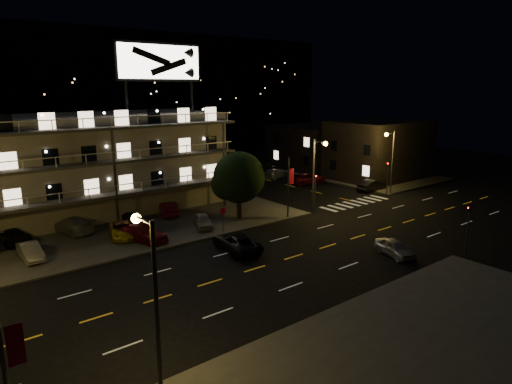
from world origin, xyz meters
TOP-DOWN VIEW (x-y plane):
  - ground at (0.00, 0.00)m, footprint 140.00×140.00m
  - curb_nw at (-14.00, 20.00)m, footprint 44.00×24.00m
  - curb_ne at (30.00, 20.00)m, footprint 16.00×24.00m
  - motel at (-9.94, 23.88)m, footprint 28.00×13.80m
  - side_bldg_front at (29.99, 16.00)m, footprint 14.06×10.00m
  - side_bldg_back at (29.99, 28.00)m, footprint 14.06×12.00m
  - hill_backdrop at (-5.94, 68.78)m, footprint 120.00×25.00m
  - streetlight_nc at (8.50, 7.94)m, footprint 0.44×1.92m
  - streetlight_ne at (22.14, 8.30)m, footprint 1.92×0.44m
  - streetlight_s at (-18.00, -7.94)m, footprint 0.44×1.92m
  - signal_nw at (9.00, 8.50)m, footprint 0.20×0.27m
  - signal_sw at (9.00, -8.50)m, footprint 0.20×0.27m
  - signal_ne at (22.00, 8.50)m, footprint 0.27×0.20m
  - banner_south at (-23.91, -8.40)m, footprint 0.83×0.16m
  - banner_north at (5.09, 8.40)m, footprint 0.83×0.16m
  - stop_sign at (-3.00, 8.57)m, footprint 0.91×0.11m
  - tree at (0.89, 11.40)m, footprint 5.47×5.27m
  - lot_car_1 at (-18.79, 12.23)m, footprint 1.38×3.88m
  - lot_car_2 at (-10.92, 12.92)m, footprint 3.49×5.15m
  - lot_car_3 at (-10.00, 10.87)m, footprint 3.77×5.35m
  - lot_car_4 at (-3.77, 10.90)m, footprint 2.77×4.02m
  - lot_car_6 at (-19.15, 17.50)m, footprint 2.71×4.80m
  - lot_car_7 at (-14.14, 17.07)m, footprint 3.46×5.49m
  - lot_car_8 at (-8.79, 16.32)m, footprint 2.70×4.03m
  - lot_car_9 at (-4.38, 16.83)m, footprint 2.62×4.51m
  - side_car_0 at (22.36, 11.09)m, footprint 4.58×1.69m
  - side_car_1 at (18.89, 19.53)m, footprint 5.82×3.42m
  - side_car_2 at (17.53, 25.31)m, footprint 5.47×3.98m
  - side_car_3 at (20.51, 30.59)m, footprint 3.88×1.68m
  - road_car_east at (4.60, -4.88)m, footprint 2.58×4.13m
  - road_car_west at (-4.74, 4.10)m, footprint 3.21×5.67m

SIDE VIEW (x-z plane):
  - ground at x=0.00m, z-range 0.00..0.00m
  - curb_nw at x=-14.00m, z-range 0.00..0.15m
  - curb_ne at x=30.00m, z-range 0.00..0.15m
  - side_car_3 at x=20.51m, z-range 0.00..1.30m
  - road_car_east at x=4.60m, z-range 0.00..1.31m
  - side_car_2 at x=17.53m, z-range 0.00..1.47m
  - road_car_west at x=-4.74m, z-range 0.00..1.49m
  - side_car_0 at x=22.36m, z-range 0.00..1.50m
  - side_car_1 at x=18.89m, z-range 0.00..1.52m
  - lot_car_6 at x=-19.15m, z-range 0.15..1.42m
  - lot_car_4 at x=-3.77m, z-range 0.15..1.42m
  - lot_car_8 at x=-8.79m, z-range 0.15..1.42m
  - lot_car_1 at x=-18.79m, z-range 0.15..1.43m
  - lot_car_2 at x=-10.92m, z-range 0.15..1.46m
  - lot_car_9 at x=-4.38m, z-range 0.15..1.56m
  - lot_car_3 at x=-10.00m, z-range 0.15..1.59m
  - lot_car_7 at x=-14.14m, z-range 0.15..1.63m
  - stop_sign at x=-3.00m, z-range 0.41..3.01m
  - signal_nw at x=9.00m, z-range 0.27..4.87m
  - signal_sw at x=9.00m, z-range 0.27..4.87m
  - signal_ne at x=22.00m, z-range 0.27..4.87m
  - banner_south at x=-23.91m, z-range 0.23..6.63m
  - banner_north at x=5.09m, z-range 0.23..6.63m
  - side_bldg_back at x=29.99m, z-range 0.00..7.00m
  - tree at x=0.89m, z-range 0.80..7.68m
  - side_bldg_front at x=29.99m, z-range 0.00..8.50m
  - streetlight_nc at x=8.50m, z-range 0.96..8.96m
  - streetlight_ne at x=22.14m, z-range 0.96..8.96m
  - streetlight_s at x=-18.00m, z-range 0.96..8.96m
  - motel at x=-9.94m, z-range -3.71..14.39m
  - hill_backdrop at x=-5.94m, z-range -0.45..23.55m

